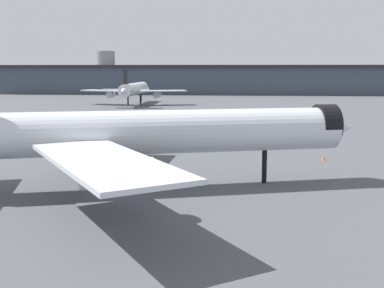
% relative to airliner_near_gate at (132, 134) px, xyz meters
% --- Properties ---
extents(ground, '(900.00, 900.00, 0.00)m').
position_rel_airliner_near_gate_xyz_m(ground, '(-1.81, -2.37, -6.44)').
color(ground, '#4C4F54').
extents(airliner_near_gate, '(53.93, 48.38, 14.62)m').
position_rel_airliner_near_gate_xyz_m(airliner_near_gate, '(0.00, 0.00, 0.00)').
color(airliner_near_gate, silver).
rests_on(airliner_near_gate, ground).
extents(airliner_far_taxiway, '(41.25, 45.14, 13.39)m').
position_rel_airliner_near_gate_xyz_m(airliner_far_taxiway, '(-22.64, 131.97, -0.53)').
color(airliner_far_taxiway, silver).
rests_on(airliner_far_taxiway, ground).
extents(terminal_building, '(234.04, 38.67, 23.41)m').
position_rel_airliner_near_gate_xyz_m(terminal_building, '(5.24, 213.37, 1.56)').
color(terminal_building, '#3D4756').
rests_on(terminal_building, ground).
extents(traffic_cone_wingtip, '(0.53, 0.53, 0.67)m').
position_rel_airliner_near_gate_xyz_m(traffic_cone_wingtip, '(25.76, 18.87, -6.10)').
color(traffic_cone_wingtip, '#F2600C').
rests_on(traffic_cone_wingtip, ground).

